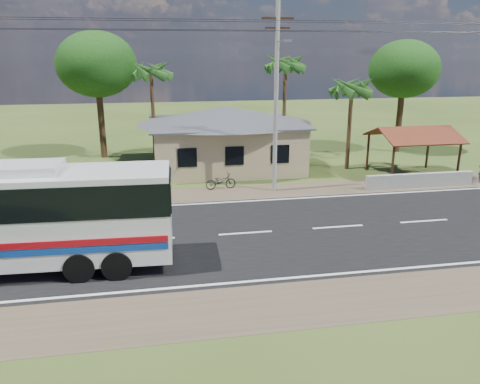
% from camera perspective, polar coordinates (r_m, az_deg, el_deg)
% --- Properties ---
extents(ground, '(120.00, 120.00, 0.00)m').
position_cam_1_polar(ground, '(21.69, 0.67, -5.07)').
color(ground, '#314619').
rests_on(ground, ground).
extents(road, '(120.00, 16.00, 0.03)m').
position_cam_1_polar(road, '(21.68, 0.67, -5.05)').
color(road, black).
rests_on(road, ground).
extents(house, '(12.40, 10.00, 5.00)m').
position_cam_1_polar(house, '(33.56, -1.82, 7.44)').
color(house, tan).
rests_on(house, ground).
extents(waiting_shed, '(5.20, 4.48, 3.35)m').
position_cam_1_polar(waiting_shed, '(33.32, 20.41, 6.49)').
color(waiting_shed, '#361F13').
rests_on(waiting_shed, ground).
extents(concrete_barrier, '(7.00, 0.30, 0.90)m').
position_cam_1_polar(concrete_barrier, '(30.85, 21.05, 1.32)').
color(concrete_barrier, '#9E9E99').
rests_on(concrete_barrier, ground).
extents(utility_poles, '(32.80, 2.22, 11.00)m').
position_cam_1_polar(utility_poles, '(27.14, 3.74, 11.87)').
color(utility_poles, '#9E9E99').
rests_on(utility_poles, ground).
extents(palm_near, '(2.80, 2.80, 6.70)m').
position_cam_1_polar(palm_near, '(33.61, 13.49, 12.29)').
color(palm_near, '#47301E').
rests_on(palm_near, ground).
extents(palm_mid, '(2.80, 2.80, 8.20)m').
position_cam_1_polar(palm_mid, '(36.62, 5.56, 15.26)').
color(palm_mid, '#47301E').
rests_on(palm_mid, ground).
extents(palm_far, '(2.80, 2.80, 7.70)m').
position_cam_1_polar(palm_far, '(35.80, -10.81, 14.24)').
color(palm_far, '#47301E').
rests_on(palm_far, ground).
extents(tree_behind_house, '(6.00, 6.00, 9.61)m').
position_cam_1_polar(tree_behind_house, '(38.02, -17.07, 14.61)').
color(tree_behind_house, '#47301E').
rests_on(tree_behind_house, ground).
extents(tree_behind_shed, '(5.60, 5.60, 9.02)m').
position_cam_1_polar(tree_behind_shed, '(40.91, 19.38, 13.90)').
color(tree_behind_shed, '#47301E').
rests_on(tree_behind_shed, ground).
extents(motorcycle, '(1.92, 0.84, 0.98)m').
position_cam_1_polar(motorcycle, '(28.46, -2.37, 1.30)').
color(motorcycle, black).
rests_on(motorcycle, ground).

